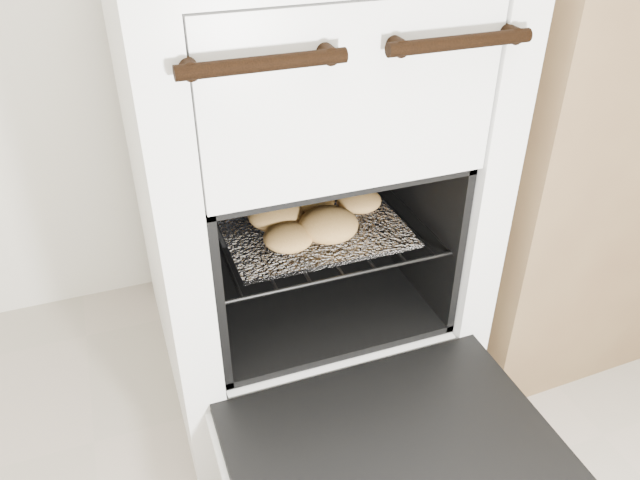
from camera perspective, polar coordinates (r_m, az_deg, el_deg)
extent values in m
cube|color=white|center=(1.29, -2.49, 5.97)|extent=(0.61, 0.65, 0.93)
cylinder|color=black|center=(0.82, -5.21, 15.75)|extent=(0.22, 0.02, 0.02)
cylinder|color=black|center=(0.93, 12.74, 17.22)|extent=(0.22, 0.02, 0.02)
cube|color=black|center=(1.07, 7.11, -19.07)|extent=(0.53, 0.41, 0.02)
cube|color=white|center=(1.08, 7.04, -19.66)|extent=(0.55, 0.43, 0.02)
cylinder|color=black|center=(1.21, -11.08, -0.05)|extent=(0.01, 0.43, 0.01)
cylinder|color=black|center=(1.33, 7.67, 3.48)|extent=(0.01, 0.43, 0.01)
cylinder|color=black|center=(1.09, 2.19, -3.35)|extent=(0.44, 0.01, 0.01)
cylinder|color=black|center=(1.42, -3.95, 5.79)|extent=(0.44, 0.01, 0.01)
cylinder|color=black|center=(1.21, -9.44, 0.27)|extent=(0.01, 0.41, 0.01)
cylinder|color=black|center=(1.22, -6.67, 0.80)|extent=(0.01, 0.41, 0.01)
cylinder|color=black|center=(1.24, -3.94, 1.32)|extent=(0.01, 0.41, 0.01)
cylinder|color=black|center=(1.25, -1.28, 1.82)|extent=(0.01, 0.41, 0.01)
cylinder|color=black|center=(1.27, 1.32, 2.31)|extent=(0.01, 0.41, 0.01)
cylinder|color=black|center=(1.29, 3.84, 2.78)|extent=(0.01, 0.41, 0.01)
cylinder|color=black|center=(1.31, 6.28, 3.22)|extent=(0.01, 0.41, 0.01)
cube|color=white|center=(1.23, -0.97, 1.61)|extent=(0.34, 0.30, 0.01)
ellipsoid|color=tan|center=(1.26, 3.56, 3.66)|extent=(0.12, 0.12, 0.04)
ellipsoid|color=tan|center=(1.21, -4.03, 2.39)|extent=(0.14, 0.14, 0.05)
ellipsoid|color=tan|center=(1.21, -3.70, 2.48)|extent=(0.14, 0.14, 0.04)
ellipsoid|color=tan|center=(1.16, 0.79, 1.44)|extent=(0.13, 0.13, 0.06)
ellipsoid|color=tan|center=(1.28, -4.04, 4.20)|extent=(0.15, 0.15, 0.05)
ellipsoid|color=tan|center=(1.14, -2.92, 0.26)|extent=(0.12, 0.12, 0.04)
ellipsoid|color=tan|center=(1.25, -1.12, 3.67)|extent=(0.15, 0.15, 0.05)
cube|color=brown|center=(1.65, 24.51, 7.94)|extent=(0.88, 0.60, 0.86)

